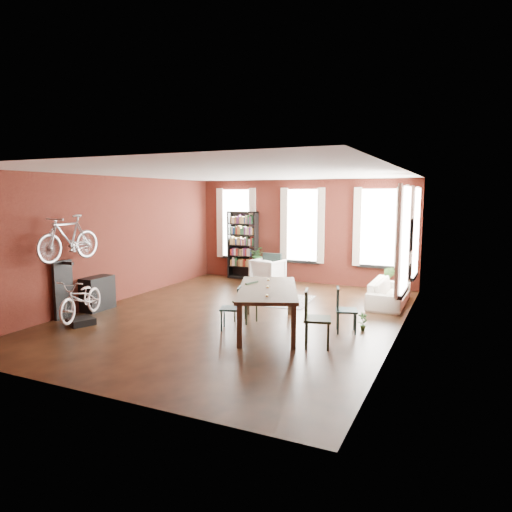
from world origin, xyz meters
The scene contains 19 objects.
room centered at (0.25, 0.62, 2.14)m, with size 9.00×9.04×3.22m.
dining_table centered at (1.04, -0.67, 0.43)m, with size 1.15×2.52×0.86m, color #443628.
dining_chair_a centered at (0.35, -0.98, 0.44)m, with size 0.40×0.40×0.88m, color #162E31.
dining_chair_b centered at (0.39, -0.36, 0.45)m, with size 0.41×0.41×0.89m, color black.
dining_chair_c centered at (2.28, -1.30, 0.52)m, with size 0.48×0.48×1.04m, color black.
dining_chair_d centered at (2.54, -0.20, 0.45)m, with size 0.42×0.42×0.90m, color #193437.
bookshelf centered at (-2.00, 4.30, 1.10)m, with size 1.00×0.32×2.20m, color black.
white_armchair centered at (-0.86, 3.74, 0.43)m, with size 0.84×0.79×0.87m, color white.
cream_sofa centered at (2.95, 2.60, 0.41)m, with size 2.08×0.61×0.81m, color beige.
striped_rug centered at (0.59, 1.85, 0.01)m, with size 1.00×1.60×0.01m, color black.
bike_trainer centered at (-2.69, -2.03, 0.07)m, with size 0.48×0.48×0.14m, color black.
bike_wall_rack centered at (-3.40, -1.80, 0.65)m, with size 0.16×0.60×1.30m, color black.
console_table centered at (-3.28, -0.90, 0.40)m, with size 0.40×0.80×0.80m, color black.
plant_stand centered at (-1.29, 3.99, 0.29)m, with size 0.29×0.29×0.59m, color black.
plant_by_sofa centered at (2.68, 3.95, 0.17)m, with size 0.41×0.75×0.33m, color #366227.
plant_small centered at (2.82, 0.06, 0.07)m, with size 0.20×0.37×0.13m, color #305D25.
bicycle_floor centered at (-2.66, -1.99, 0.95)m, with size 0.56×0.85×1.61m, color silver.
bicycle_hung centered at (-3.15, -1.80, 2.13)m, with size 0.47×1.00×1.66m, color #A5A8AD.
plant_on_stand centered at (-1.31, 3.96, 0.80)m, with size 0.48×0.54×0.42m, color #235321.
Camera 1 is at (4.62, -8.97, 2.71)m, focal length 32.00 mm.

